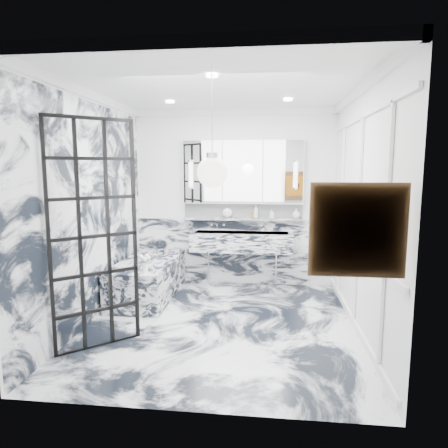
# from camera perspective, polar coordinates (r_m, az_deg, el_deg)

# --- Properties ---
(floor) EXTENTS (3.60, 3.60, 0.00)m
(floor) POSITION_cam_1_polar(r_m,az_deg,el_deg) (5.03, -0.57, -14.00)
(floor) COLOR silver
(floor) RESTS_ON ground
(ceiling) EXTENTS (3.60, 3.60, 0.00)m
(ceiling) POSITION_cam_1_polar(r_m,az_deg,el_deg) (4.75, -0.62, 19.10)
(ceiling) COLOR white
(ceiling) RESTS_ON wall_back
(wall_back) EXTENTS (3.60, 0.00, 3.60)m
(wall_back) POSITION_cam_1_polar(r_m,az_deg,el_deg) (6.47, 1.40, 3.73)
(wall_back) COLOR white
(wall_back) RESTS_ON floor
(wall_front) EXTENTS (3.60, 0.00, 3.60)m
(wall_front) POSITION_cam_1_polar(r_m,az_deg,el_deg) (2.93, -4.99, -1.65)
(wall_front) COLOR white
(wall_front) RESTS_ON floor
(wall_left) EXTENTS (0.00, 3.60, 3.60)m
(wall_left) POSITION_cam_1_polar(r_m,az_deg,el_deg) (5.14, -18.60, 2.17)
(wall_left) COLOR white
(wall_left) RESTS_ON floor
(wall_right) EXTENTS (0.00, 3.60, 3.60)m
(wall_right) POSITION_cam_1_polar(r_m,az_deg,el_deg) (4.76, 18.88, 1.72)
(wall_right) COLOR white
(wall_right) RESTS_ON floor
(marble_clad_back) EXTENTS (3.18, 0.05, 1.05)m
(marble_clad_back) POSITION_cam_1_polar(r_m,az_deg,el_deg) (6.57, 1.35, -3.91)
(marble_clad_back) COLOR silver
(marble_clad_back) RESTS_ON floor
(marble_clad_left) EXTENTS (0.02, 3.56, 2.68)m
(marble_clad_left) POSITION_cam_1_polar(r_m,az_deg,el_deg) (5.14, -18.42, 1.50)
(marble_clad_left) COLOR silver
(marble_clad_left) RESTS_ON floor
(panel_molding) EXTENTS (0.03, 3.40, 2.30)m
(panel_molding) POSITION_cam_1_polar(r_m,az_deg,el_deg) (4.77, 18.59, 0.53)
(panel_molding) COLOR white
(panel_molding) RESTS_ON floor
(soap_bottle_a) EXTENTS (0.10, 0.10, 0.21)m
(soap_bottle_a) POSITION_cam_1_polar(r_m,az_deg,el_deg) (6.38, 4.58, 1.79)
(soap_bottle_a) COLOR #8C5919
(soap_bottle_a) RESTS_ON ledge
(soap_bottle_b) EXTENTS (0.08, 0.08, 0.15)m
(soap_bottle_b) POSITION_cam_1_polar(r_m,az_deg,el_deg) (6.38, 6.81, 1.50)
(soap_bottle_b) COLOR #4C4C51
(soap_bottle_b) RESTS_ON ledge
(soap_bottle_c) EXTENTS (0.16, 0.16, 0.16)m
(soap_bottle_c) POSITION_cam_1_polar(r_m,az_deg,el_deg) (6.39, 10.28, 1.50)
(soap_bottle_c) COLOR silver
(soap_bottle_c) RESTS_ON ledge
(face_pot) EXTENTS (0.16, 0.16, 0.16)m
(face_pot) POSITION_cam_1_polar(r_m,az_deg,el_deg) (6.41, 0.49, 1.59)
(face_pot) COLOR white
(face_pot) RESTS_ON ledge
(amber_bottle) EXTENTS (0.04, 0.04, 0.10)m
(amber_bottle) POSITION_cam_1_polar(r_m,az_deg,el_deg) (6.39, 4.16, 1.31)
(amber_bottle) COLOR #8C5919
(amber_bottle) RESTS_ON ledge
(flower_vase) EXTENTS (0.07, 0.07, 0.12)m
(flower_vase) POSITION_cam_1_polar(r_m,az_deg,el_deg) (5.25, -11.23, -6.21)
(flower_vase) COLOR silver
(flower_vase) RESTS_ON bathtub
(crittall_door) EXTENTS (0.68, 0.61, 2.38)m
(crittall_door) POSITION_cam_1_polar(r_m,az_deg,el_deg) (4.32, -18.04, -1.69)
(crittall_door) COLOR black
(crittall_door) RESTS_ON floor
(artwork) EXTENTS (0.57, 0.06, 0.57)m
(artwork) POSITION_cam_1_polar(r_m,az_deg,el_deg) (2.97, 18.53, -0.84)
(artwork) COLOR #B26F12
(artwork) RESTS_ON wall_front
(pendant_light) EXTENTS (0.27, 0.27, 0.27)m
(pendant_light) POSITION_cam_1_polar(r_m,az_deg,el_deg) (3.51, -1.69, 7.38)
(pendant_light) COLOR white
(pendant_light) RESTS_ON ceiling
(trough_sink) EXTENTS (1.60, 0.45, 0.30)m
(trough_sink) POSITION_cam_1_polar(r_m,az_deg,el_deg) (6.31, 2.53, -2.53)
(trough_sink) COLOR silver
(trough_sink) RESTS_ON wall_back
(ledge) EXTENTS (1.90, 0.14, 0.04)m
(ledge) POSITION_cam_1_polar(r_m,az_deg,el_deg) (6.41, 2.66, 0.72)
(ledge) COLOR silver
(ledge) RESTS_ON wall_back
(subway_tile) EXTENTS (1.90, 0.03, 0.23)m
(subway_tile) POSITION_cam_1_polar(r_m,az_deg,el_deg) (6.46, 2.70, 1.98)
(subway_tile) COLOR white
(subway_tile) RESTS_ON wall_back
(mirror_cabinet) EXTENTS (1.90, 0.16, 1.00)m
(mirror_cabinet) POSITION_cam_1_polar(r_m,az_deg,el_deg) (6.37, 2.70, 7.44)
(mirror_cabinet) COLOR white
(mirror_cabinet) RESTS_ON wall_back
(sconce_left) EXTENTS (0.07, 0.07, 0.40)m
(sconce_left) POSITION_cam_1_polar(r_m,az_deg,el_deg) (6.38, -4.78, 7.06)
(sconce_left) COLOR white
(sconce_left) RESTS_ON mirror_cabinet
(sconce_right) EXTENTS (0.07, 0.07, 0.40)m
(sconce_right) POSITION_cam_1_polar(r_m,az_deg,el_deg) (6.27, 10.19, 6.94)
(sconce_right) COLOR white
(sconce_right) RESTS_ON mirror_cabinet
(bathtub) EXTENTS (0.75, 1.65, 0.55)m
(bathtub) POSITION_cam_1_polar(r_m,az_deg,el_deg) (6.02, -10.76, -7.64)
(bathtub) COLOR silver
(bathtub) RESTS_ON floor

